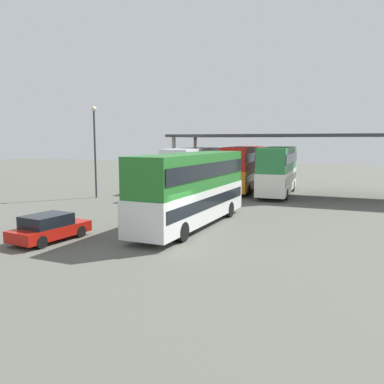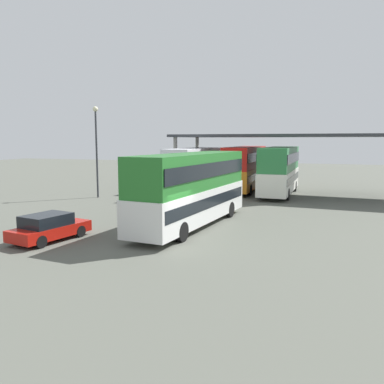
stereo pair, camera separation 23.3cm
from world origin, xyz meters
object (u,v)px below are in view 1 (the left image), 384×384
double_decker_mid_row (243,167)px  double_decker_near_canopy (194,168)px  lamppost_tall (95,141)px  double_decker_far_right (278,169)px  double_decker_main (192,187)px  parked_hatchback (49,228)px

double_decker_mid_row → double_decker_near_canopy: bearing=124.1°
double_decker_mid_row → lamppost_tall: 14.43m
double_decker_far_right → double_decker_mid_row: bearing=62.1°
lamppost_tall → double_decker_far_right: bearing=24.7°
double_decker_main → double_decker_near_canopy: size_ratio=1.01×
parked_hatchback → double_decker_near_canopy: double_decker_near_canopy is taller
double_decker_mid_row → double_decker_far_right: 4.05m
parked_hatchback → double_decker_far_right: double_decker_far_right is taller
parked_hatchback → double_decker_mid_row: (5.32, 22.61, 1.69)m
parked_hatchback → double_decker_near_canopy: bearing=7.7°
double_decker_near_canopy → double_decker_far_right: double_decker_far_right is taller
double_decker_main → double_decker_far_right: 15.47m
double_decker_mid_row → double_decker_far_right: bearing=-118.7°
double_decker_far_right → lamppost_tall: lamppost_tall is taller
double_decker_near_canopy → double_decker_far_right: 7.78m
double_decker_near_canopy → lamppost_tall: 9.53m
double_decker_main → double_decker_far_right: (3.22, 15.13, 0.05)m
parked_hatchback → lamppost_tall: size_ratio=0.55×
double_decker_main → double_decker_far_right: size_ratio=1.14×
double_decker_near_canopy → double_decker_mid_row: 5.05m
lamppost_tall → double_decker_near_canopy: bearing=40.1°
double_decker_mid_row → double_decker_main: bearing=-178.8°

